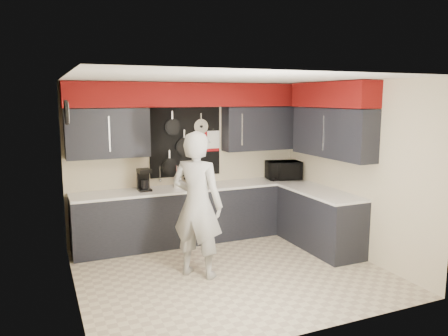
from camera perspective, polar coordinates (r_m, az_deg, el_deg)
name	(u,v)px	position (r m, az deg, el deg)	size (l,w,h in m)	color
ground	(230,272)	(6.14, 0.85, -13.39)	(4.00, 4.00, 0.00)	beige
back_wall_assembly	(191,119)	(7.17, -4.33, 6.38)	(4.00, 0.36, 2.60)	beige
right_wall_assembly	(335,125)	(6.87, 14.26, 5.44)	(0.36, 3.50, 2.60)	beige
left_wall_assembly	(72,188)	(5.30, -19.30, -2.47)	(0.05, 3.50, 2.60)	beige
base_cabinets	(230,215)	(7.16, 0.72, -6.20)	(3.95, 2.20, 0.92)	black
microwave	(283,170)	(7.82, 7.75, -0.30)	(0.58, 0.39, 0.32)	black
knife_block	(190,179)	(7.14, -4.49, -1.46)	(0.11, 0.11, 0.24)	#3D2813
utensil_crock	(178,182)	(7.10, -6.08, -1.89)	(0.12, 0.12, 0.16)	white
coffee_maker	(144,179)	(6.92, -10.43, -1.44)	(0.20, 0.24, 0.35)	black
person	(197,205)	(5.73, -3.52, -4.83)	(0.71, 0.47, 1.94)	#9F9F9D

